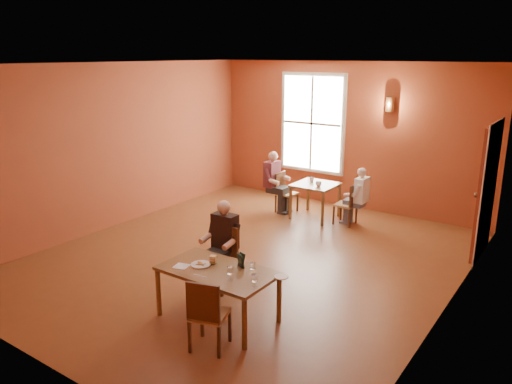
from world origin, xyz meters
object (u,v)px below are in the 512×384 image
Objects in this scene: chair_diner_main at (219,259)px; diner_white at (347,197)px; chair_diner_maroon at (287,193)px; second_table at (315,201)px; chair_diner_white at (346,204)px; diner_main at (218,250)px; main_table at (218,294)px; diner_maroon at (286,183)px; chair_empty at (210,313)px.

diner_white reaches higher than chair_diner_main.
second_table is at bearing 90.00° from chair_diner_maroon.
chair_diner_white is at bearing 0.00° from second_table.
diner_main reaches higher than diner_white.
diner_main is 1.08× the size of diner_white.
main_table is 4.43m from diner_maroon.
diner_maroon reaches higher than diner_main.
chair_empty is at bearing 124.63° from chair_diner_main.
chair_diner_white is 1.30m from chair_diner_maroon.
chair_empty is at bearing -173.20° from chair_diner_white.
chair_empty reaches higher than second_table.
second_table is 0.65m from chair_diner_white.
second_table is at bearing 86.90° from chair_empty.
main_table is 0.83m from chair_diner_main.
diner_main reaches higher than chair_diner_maroon.
chair_diner_white reaches higher than main_table.
diner_maroon is (-1.33, 0.00, 0.20)m from chair_diner_white.
chair_empty is 1.08× the size of second_table.
chair_diner_main is (-0.50, 0.65, 0.11)m from main_table.
chair_empty reaches higher than chair_diner_maroon.
diner_white is (0.29, 3.48, 0.11)m from chair_diner_main.
main_table is 4.14m from chair_diner_white.
main_table is at bearing 127.57° from chair_diner_main.
diner_white is at bearing 90.00° from chair_diner_maroon.
chair_empty is 5.02m from chair_diner_maroon.
diner_white is 0.90× the size of diner_maroon.
chair_diner_white is at bearing -94.22° from diner_main.
main_table is 1.71× the size of chair_diner_maroon.
diner_maroon is at bearing 110.82° from main_table.
diner_main reaches higher than second_table.
second_table reaches higher than main_table.
second_table is at bearing -83.65° from diner_main.
chair_diner_maroon is (-0.65, 0.00, 0.06)m from second_table.
second_table is 0.98× the size of chair_diner_white.
chair_diner_main is 1.08× the size of chair_diner_white.
diner_white reaches higher than chair_empty.
diner_white is at bearing -94.74° from chair_diner_main.
main_table is 1.65× the size of chair_empty.
second_table is at bearing 90.00° from chair_diner_white.
chair_diner_white is (0.26, 3.51, -0.18)m from diner_main.
chair_diner_white is 0.98× the size of chair_diner_maroon.
chair_diner_main is at bearing -83.59° from second_table.
chair_empty is at bearing -75.50° from second_table.
second_table is at bearing 102.17° from main_table.
chair_diner_main is 3.65m from diner_maroon.
chair_empty is 0.70× the size of diner_maroon.
chair_diner_main is at bearing 127.57° from main_table.
chair_diner_main is 3.49m from chair_diner_white.
diner_maroon reaches higher than chair_diner_main.
diner_white reaches higher than second_table.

